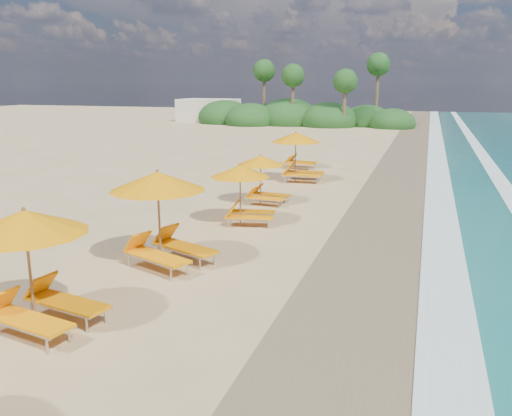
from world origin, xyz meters
TOP-DOWN VIEW (x-y plane):
  - ground at (0.00, 0.00)m, footprint 160.00×160.00m
  - wet_sand at (4.00, 0.00)m, footprint 4.00×160.00m
  - surf_foam at (6.70, 0.00)m, footprint 4.00×160.00m
  - station_2 at (-2.52, -6.64)m, footprint 3.04×2.90m
  - station_3 at (-1.85, -2.40)m, footprint 3.44×3.39m
  - station_4 at (-1.19, 2.38)m, footprint 2.62×2.51m
  - station_5 at (-1.48, 5.62)m, footprint 2.29×2.13m
  - station_6 at (-1.29, 11.01)m, footprint 2.82×2.63m
  - station_7 at (-2.32, 15.02)m, footprint 2.46×2.32m
  - treeline at (-9.94, 45.51)m, footprint 25.80×8.80m
  - beach_building at (-22.00, 48.00)m, footprint 7.00×5.00m

SIDE VIEW (x-z plane):
  - ground at x=0.00m, z-range 0.00..0.00m
  - wet_sand at x=4.00m, z-range 0.00..0.01m
  - surf_foam at x=6.70m, z-range 0.02..0.03m
  - treeline at x=-9.94m, z-range -3.87..5.86m
  - station_5 at x=-1.48m, z-range 0.12..2.19m
  - station_7 at x=-2.32m, z-range 0.13..2.28m
  - station_4 at x=-1.19m, z-range 0.13..2.30m
  - beach_building at x=-22.00m, z-range 0.00..2.80m
  - station_6 at x=-1.29m, z-range 0.15..2.69m
  - station_2 at x=-2.52m, z-range 0.15..2.69m
  - station_3 at x=-1.85m, z-range 0.16..2.82m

